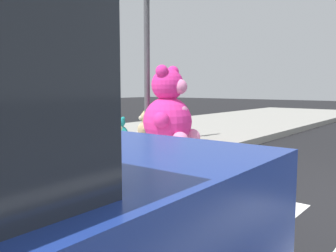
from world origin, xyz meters
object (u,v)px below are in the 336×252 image
at_px(plush_pink_large, 170,114).
at_px(plush_lime, 116,138).
at_px(plush_tan, 145,127).
at_px(sign_pole, 147,53).
at_px(plush_teal, 120,131).
at_px(plush_brown, 176,124).

distance_m(plush_pink_large, plush_lime, 1.06).
distance_m(plush_tan, plush_lime, 1.56).
relative_size(sign_pole, plush_teal, 6.68).
distance_m(plush_brown, plush_lime, 1.71).
bearing_deg(plush_teal, plush_brown, -36.57).
xyz_separation_m(plush_lime, plush_teal, (0.77, 0.72, -0.01)).
distance_m(sign_pole, plush_teal, 1.62).
bearing_deg(plush_tan, plush_teal, 173.82).
relative_size(plush_pink_large, plush_tan, 2.57).
xyz_separation_m(sign_pole, plush_pink_large, (-0.06, -0.59, -1.12)).
bearing_deg(plush_teal, plush_tan, -6.18).
distance_m(plush_pink_large, plush_brown, 0.98).
bearing_deg(sign_pole, plush_lime, -170.75).
distance_m(sign_pole, plush_brown, 1.60).
bearing_deg(plush_teal, plush_lime, -137.08).
bearing_deg(sign_pole, plush_teal, 107.76).
height_order(plush_tan, plush_teal, plush_tan).
bearing_deg(plush_tan, plush_brown, -65.24).
bearing_deg(sign_pole, plush_brown, -9.66).
relative_size(sign_pole, plush_brown, 4.37).
height_order(plush_pink_large, plush_brown, plush_pink_large).
height_order(plush_pink_large, plush_lime, plush_pink_large).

